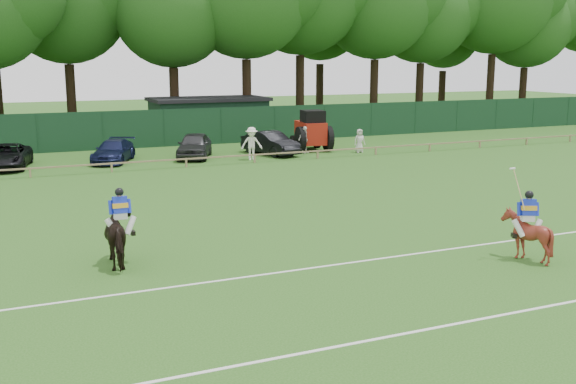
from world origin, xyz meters
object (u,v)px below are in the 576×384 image
sedan_navy (113,151)px  spectator_mid (305,140)px  suv_black (7,156)px  hatch_grey (194,145)px  horse_chestnut (526,235)px  utility_shed (209,118)px  spectator_left (252,143)px  spectator_right (360,141)px  estate_black (270,143)px  tractor (311,131)px  horse_dark (121,236)px

sedan_navy → spectator_mid: spectator_mid is taller
suv_black → hatch_grey: hatch_grey is taller
horse_chestnut → sedan_navy: horse_chestnut is taller
suv_black → utility_shed: size_ratio=0.56×
sedan_navy → spectator_left: (7.57, -2.32, 0.33)m
spectator_right → estate_black: bearing=171.7°
horse_chestnut → utility_shed: utility_shed is taller
estate_black → spectator_right: bearing=-30.2°
horse_chestnut → utility_shed: (0.36, 32.79, 0.79)m
tractor → hatch_grey: bearing=-171.2°
horse_dark → suv_black: bearing=-82.2°
horse_chestnut → suv_black: horse_chestnut is taller
sedan_navy → tractor: tractor is taller
sedan_navy → spectator_mid: (11.59, -1.05, 0.21)m
hatch_grey → horse_dark: bearing=-88.3°
spectator_right → horse_chestnut: bearing=-101.4°
sedan_navy → spectator_right: 15.05m
horse_dark → estate_black: size_ratio=0.47×
horse_dark → spectator_right: bearing=-134.9°
suv_black → tractor: size_ratio=1.41×
suv_black → estate_black: (15.06, -0.79, 0.06)m
horse_dark → tractor: (15.56, 19.79, 0.37)m
tractor → spectator_mid: bearing=-126.6°
horse_dark → spectator_mid: horse_dark is taller
spectator_right → tractor: 3.18m
horse_dark → hatch_grey: size_ratio=0.46×
spectator_left → tractor: 5.41m
spectator_left → utility_shed: 10.92m
suv_black → sedan_navy: (5.66, -0.05, -0.02)m
suv_black → horse_chestnut: bearing=-49.7°
spectator_left → sedan_navy: bearing=174.4°
suv_black → utility_shed: utility_shed is taller
estate_black → utility_shed: utility_shed is taller
horse_chestnut → spectator_right: 23.15m
spectator_right → tractor: tractor is taller
horse_dark → hatch_grey: bearing=-111.2°
estate_black → spectator_right: 5.67m
horse_chestnut → spectator_left: size_ratio=0.78×
estate_black → hatch_grey: bearing=158.5°
horse_dark → spectator_left: (10.63, 17.58, 0.10)m
spectator_left → horse_chestnut: bearing=-77.6°
sedan_navy → spectator_right: size_ratio=2.93×
spectator_mid → utility_shed: utility_shed is taller
utility_shed → spectator_left: bearing=-93.9°
suv_black → tractor: bearing=10.6°
hatch_grey → utility_shed: bearing=91.0°
horse_chestnut → suv_black: size_ratio=0.32×
tractor → spectator_left: bearing=-148.2°
horse_dark → suv_black: horse_dark is taller
tractor → horse_chestnut: bearing=-93.1°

